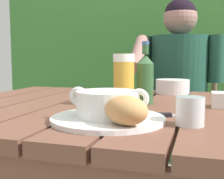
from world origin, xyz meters
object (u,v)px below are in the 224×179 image
Objects in this scene: serving_plate at (108,119)px; table_knife at (170,115)px; beer_glass at (124,80)px; diner_bowl at (172,86)px; chair_near_diner at (179,122)px; person_eating at (177,87)px; soup_bowl at (108,103)px; water_glass_small at (190,111)px; bread_roll at (126,110)px; beer_bottle at (145,78)px.

table_knife is at bearing 35.90° from serving_plate.
diner_bowl is at bearing 71.82° from beer_glass.
chair_near_diner is 0.61m from diner_bowl.
diner_bowl is (0.00, -0.34, 0.04)m from person_eating.
person_eating reaches higher than serving_plate.
person_eating is at bearing 90.48° from diner_bowl.
water_glass_small is (0.20, 0.01, -0.01)m from soup_bowl.
bread_roll is at bearing -92.74° from diner_bowl.
water_glass_small is (0.10, -1.18, 0.28)m from chair_near_diner.
chair_near_diner is 4.72× the size of soup_bowl.
chair_near_diner reaches higher than serving_plate.
beer_glass reaches higher than diner_bowl.
water_glass_small is at bearing -84.07° from person_eating.
beer_glass is 0.34m from water_glass_small.
beer_bottle is at bearing -94.24° from chair_near_diner.
chair_near_diner reaches higher than soup_bowl.
chair_near_diner is 6.70× the size of table_knife.
chair_near_diner is 0.82× the size of person_eating.
person_eating reaches higher than beer_bottle.
person_eating is at bearing 84.29° from serving_plate.
table_knife is 0.54m from diner_bowl.
bread_roll is 0.88× the size of diner_bowl.
person_eating is at bearing 80.34° from beer_glass.
bread_roll is at bearing -91.70° from person_eating.
diner_bowl reaches higher than table_knife.
soup_bowl reaches higher than table_knife.
chair_near_diner is 3.42× the size of serving_plate.
serving_plate is at bearing 130.60° from bread_roll.
water_glass_small is at bearing -85.22° from chair_near_diner.
soup_bowl is 0.19m from table_knife.
water_glass_small is (0.13, 0.09, -0.01)m from bread_roll.
chair_near_diner reaches higher than beer_glass.
person_eating is 9.24× the size of bread_roll.
bread_roll reaches higher than water_glass_small.
bread_roll is (-0.03, -1.07, 0.05)m from person_eating.
beer_glass is at bearing 132.61° from water_glass_small.
table_knife is (-0.05, 0.09, -0.03)m from water_glass_small.
person_eating is at bearing 93.05° from table_knife.
beer_bottle is 1.47× the size of table_knife.
bread_roll is 0.89× the size of table_knife.
person_eating is 7.00× the size of beer_glass.
chair_near_diner is 1.22m from water_glass_small.
table_knife is (0.15, 0.11, -0.04)m from soup_bowl.
water_glass_small is at bearing -47.39° from beer_glass.
water_glass_small is (0.10, -0.98, 0.04)m from person_eating.
diner_bowl is at bearing 94.69° from table_knife.
soup_bowl is at bearing -94.88° from chair_near_diner.
beer_bottle is 3.16× the size of water_glass_small.
chair_near_diner is 1.23m from soup_bowl.
bread_roll is at bearing -146.01° from water_glass_small.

